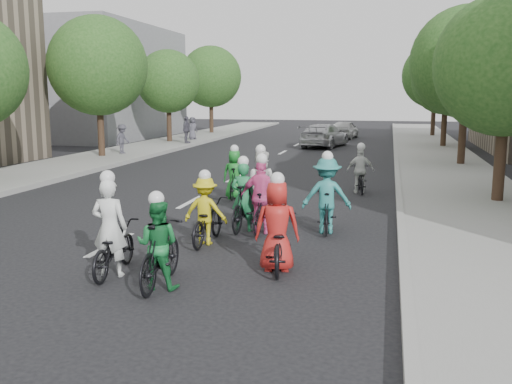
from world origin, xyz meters
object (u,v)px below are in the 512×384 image
(cyclist_8, at_px, (360,176))
(cyclist_9, at_px, (235,179))
(spectator_0, at_px, (122,139))
(spectator_2, at_px, (193,128))
(cyclist_1, at_px, (159,250))
(cyclist_3, at_px, (262,204))
(spectator_1, at_px, (186,130))
(cyclist_0, at_px, (112,241))
(cyclist_7, at_px, (327,201))
(follow_car_lead, at_px, (324,135))
(cyclist_2, at_px, (206,217))
(follow_car_trail, at_px, (345,129))
(cyclist_4, at_px, (278,236))
(cyclist_5, at_px, (244,204))
(cyclist_6, at_px, (261,192))

(cyclist_8, height_order, cyclist_9, cyclist_9)
(spectator_0, xyz_separation_m, spectator_2, (0.40, 9.62, 0.01))
(cyclist_1, height_order, spectator_0, spectator_0)
(cyclist_3, xyz_separation_m, spectator_1, (-9.51, 21.01, 0.31))
(cyclist_0, bearing_deg, spectator_2, -77.73)
(cyclist_7, relative_size, follow_car_lead, 0.39)
(follow_car_lead, bearing_deg, cyclist_0, 99.53)
(cyclist_1, bearing_deg, cyclist_2, -90.29)
(follow_car_trail, relative_size, spectator_1, 2.28)
(cyclist_2, distance_m, spectator_1, 23.81)
(cyclist_4, bearing_deg, spectator_1, -75.34)
(cyclist_3, height_order, cyclist_8, cyclist_3)
(cyclist_2, distance_m, spectator_2, 26.86)
(cyclist_5, distance_m, spectator_1, 22.71)
(cyclist_4, bearing_deg, cyclist_6, -82.47)
(spectator_0, bearing_deg, follow_car_lead, -39.33)
(cyclist_1, height_order, cyclist_8, cyclist_8)
(cyclist_1, relative_size, cyclist_4, 0.98)
(follow_car_lead, distance_m, follow_car_trail, 6.98)
(cyclist_2, height_order, cyclist_4, cyclist_4)
(cyclist_0, distance_m, cyclist_8, 10.38)
(cyclist_2, distance_m, cyclist_3, 1.55)
(cyclist_0, relative_size, cyclist_9, 1.13)
(cyclist_3, height_order, follow_car_lead, cyclist_3)
(cyclist_6, height_order, cyclist_8, cyclist_6)
(cyclist_2, height_order, cyclist_8, cyclist_8)
(follow_car_lead, bearing_deg, follow_car_trail, -84.22)
(cyclist_8, bearing_deg, cyclist_9, 19.92)
(cyclist_2, distance_m, spectator_0, 18.33)
(cyclist_3, bearing_deg, cyclist_0, 63.59)
(cyclist_7, bearing_deg, cyclist_9, -54.93)
(cyclist_2, bearing_deg, spectator_2, -69.04)
(cyclist_0, distance_m, cyclist_9, 7.70)
(cyclist_0, relative_size, cyclist_3, 1.01)
(cyclist_2, relative_size, cyclist_7, 0.96)
(cyclist_2, bearing_deg, cyclist_3, -127.32)
(cyclist_9, bearing_deg, spectator_2, -70.86)
(spectator_1, bearing_deg, follow_car_trail, -48.06)
(cyclist_0, bearing_deg, follow_car_lead, -96.25)
(cyclist_0, bearing_deg, cyclist_1, 153.71)
(spectator_1, bearing_deg, cyclist_1, -160.36)
(follow_car_trail, bearing_deg, cyclist_4, 98.99)
(cyclist_4, bearing_deg, cyclist_7, -109.45)
(spectator_0, bearing_deg, follow_car_trail, -23.18)
(cyclist_1, bearing_deg, follow_car_trail, -93.46)
(cyclist_7, bearing_deg, cyclist_4, 73.92)
(cyclist_1, relative_size, spectator_1, 1.12)
(cyclist_8, relative_size, follow_car_trail, 0.43)
(cyclist_8, distance_m, spectator_0, 15.04)
(cyclist_9, xyz_separation_m, spectator_1, (-7.75, 16.93, 0.38))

